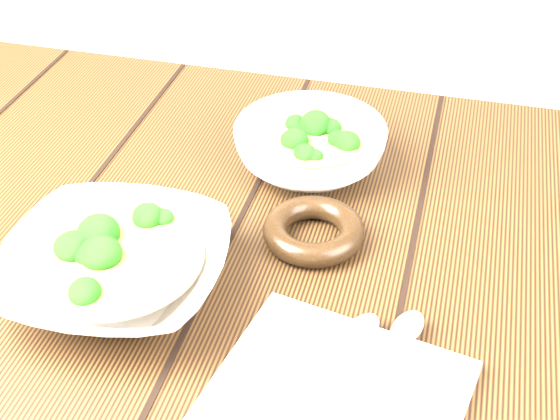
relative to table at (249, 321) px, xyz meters
name	(u,v)px	position (x,y,z in m)	size (l,w,h in m)	color
table	(249,321)	(0.00, 0.00, 0.00)	(1.20, 0.80, 0.75)	#35220F
soup_bowl_front	(115,268)	(-0.11, -0.10, 0.15)	(0.24, 0.24, 0.07)	silver
soup_bowl_back	(310,146)	(0.03, 0.17, 0.15)	(0.22, 0.22, 0.07)	silver
trivet	(314,231)	(0.07, 0.03, 0.13)	(0.11, 0.11, 0.03)	black
napkin	(338,395)	(0.14, -0.19, 0.13)	(0.22, 0.18, 0.01)	beige
spoon_left	(345,354)	(0.14, -0.14, 0.13)	(0.07, 0.18, 0.01)	#A69F92
spoon_right	(391,351)	(0.18, -0.13, 0.13)	(0.07, 0.17, 0.01)	#A69F92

